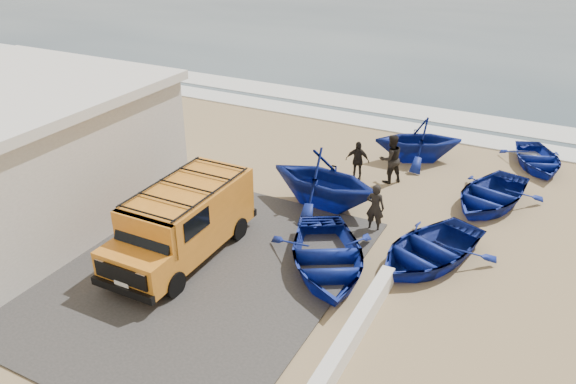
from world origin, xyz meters
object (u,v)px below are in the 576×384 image
at_px(boat_near_left, 327,257).
at_px(fisherman_middle, 391,159).
at_px(van, 184,220).
at_px(fisherman_back, 357,161).
at_px(boat_far_right, 538,159).
at_px(boat_mid_right, 490,195).
at_px(boat_mid_left, 324,179).
at_px(parapet, 347,343).
at_px(fisherman_front, 375,207).
at_px(boat_near_right, 429,250).
at_px(boat_far_left, 418,139).

height_order(boat_near_left, fisherman_middle, fisherman_middle).
distance_m(van, fisherman_back, 7.64).
bearing_deg(boat_far_right, fisherman_back, -164.82).
xyz_separation_m(boat_mid_right, boat_far_right, (1.12, 4.17, -0.06)).
height_order(boat_far_right, fisherman_back, fisherman_back).
distance_m(boat_mid_left, boat_far_right, 9.26).
height_order(van, boat_near_left, van).
bearing_deg(fisherman_middle, fisherman_back, -27.53).
relative_size(parapet, fisherman_front, 3.74).
distance_m(boat_near_right, boat_mid_right, 4.53).
bearing_deg(boat_far_right, parapet, -122.72).
distance_m(boat_near_right, fisherman_front, 2.30).
distance_m(parapet, van, 6.07).
distance_m(van, boat_mid_left, 5.20).
relative_size(boat_near_right, boat_mid_left, 1.03).
bearing_deg(fisherman_front, boat_near_right, 149.57).
height_order(boat_mid_left, boat_far_left, boat_mid_left).
distance_m(boat_far_left, fisherman_front, 6.05).
bearing_deg(fisherman_front, boat_far_left, -90.09).
relative_size(boat_mid_right, fisherman_back, 2.60).
relative_size(boat_far_left, fisherman_middle, 1.86).
distance_m(van, fisherman_middle, 8.44).
distance_m(boat_mid_left, boat_far_left, 5.63).
bearing_deg(fisherman_middle, boat_near_left, 46.95).
relative_size(boat_far_right, fisherman_back, 2.22).
bearing_deg(parapet, fisherman_back, 109.74).
distance_m(parapet, fisherman_front, 5.75).
height_order(boat_near_left, boat_mid_right, boat_near_left).
relative_size(van, boat_near_right, 1.25).
distance_m(boat_near_right, fisherman_back, 5.78).
relative_size(fisherman_middle, fisherman_back, 1.22).
xyz_separation_m(van, boat_far_right, (8.56, 11.48, -0.82)).
height_order(parapet, fisherman_back, fisherman_back).
xyz_separation_m(van, fisherman_middle, (3.77, 7.54, -0.24)).
height_order(van, fisherman_back, van).
xyz_separation_m(parapet, boat_far_left, (-1.63, 11.61, 0.63)).
xyz_separation_m(boat_far_left, fisherman_back, (-1.53, -2.80, -0.15)).
xyz_separation_m(van, fisherman_front, (4.45, 3.92, -0.37)).
bearing_deg(boat_far_left, fisherman_back, -55.65).
distance_m(boat_near_left, boat_mid_left, 3.89).
bearing_deg(boat_near_left, parapet, -87.97).
relative_size(boat_far_right, fisherman_middle, 1.82).
bearing_deg(boat_near_right, parapet, -76.64).
relative_size(fisherman_front, fisherman_middle, 0.86).
relative_size(boat_near_right, boat_far_left, 1.18).
bearing_deg(fisherman_middle, boat_near_right, 74.70).
relative_size(parapet, boat_mid_right, 1.51).
bearing_deg(boat_far_right, boat_mid_left, -152.76).
bearing_deg(boat_near_left, boat_mid_left, 85.47).
height_order(parapet, boat_far_left, boat_far_left).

